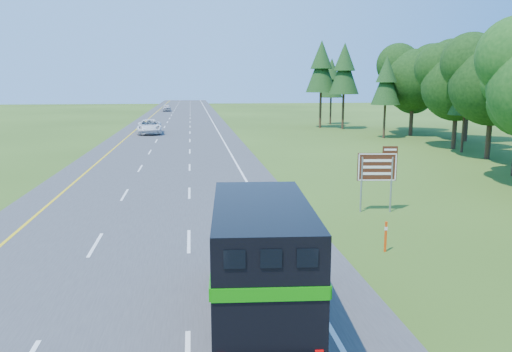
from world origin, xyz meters
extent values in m
cube|color=#38383A|center=(0.00, 50.00, 0.02)|extent=(15.00, 260.00, 0.04)
cube|color=yellow|center=(-5.50, 50.00, 0.04)|extent=(0.15, 260.00, 0.01)
cube|color=white|center=(5.50, 50.00, 0.04)|extent=(0.15, 260.00, 0.01)
cylinder|color=black|center=(3.00, 7.08, 0.56)|extent=(0.41, 1.06, 1.04)
cylinder|color=black|center=(4.98, 6.94, 0.56)|extent=(0.41, 1.06, 1.04)
cylinder|color=black|center=(2.67, 2.57, 0.56)|extent=(0.41, 1.06, 1.04)
cylinder|color=black|center=(4.64, 2.42, 0.56)|extent=(0.41, 1.06, 1.04)
cylinder|color=black|center=(4.56, 1.29, 0.56)|extent=(0.41, 1.06, 1.04)
cube|color=black|center=(3.76, 4.00, 0.67)|extent=(2.81, 7.69, 0.26)
cube|color=black|center=(3.98, 6.92, 1.70)|extent=(2.43, 1.86, 1.79)
cube|color=black|center=(4.04, 7.78, 2.17)|extent=(2.07, 0.21, 0.57)
cube|color=black|center=(3.72, 3.34, 2.10)|extent=(2.76, 5.63, 2.59)
cube|color=#0E7E06|center=(3.51, 0.60, 2.23)|extent=(2.35, 0.21, 0.28)
cube|color=#0E7E06|center=(2.52, 3.43, 2.23)|extent=(0.44, 5.46, 0.28)
cube|color=#0E7E06|center=(4.91, 3.25, 2.23)|extent=(0.44, 5.46, 0.28)
cube|color=black|center=(2.81, 0.65, 2.97)|extent=(0.43, 0.07, 0.38)
cube|color=black|center=(3.51, 0.60, 2.97)|extent=(0.43, 0.07, 0.38)
cube|color=black|center=(4.22, 0.54, 2.97)|extent=(0.43, 0.07, 0.38)
imported|color=silver|center=(-3.19, 55.31, 0.92)|extent=(3.35, 6.52, 1.76)
imported|color=#B4B5BB|center=(-3.43, 106.54, 0.84)|extent=(2.09, 4.78, 1.60)
cylinder|color=gray|center=(10.29, 14.73, 1.39)|extent=(0.09, 0.09, 2.77)
cylinder|color=gray|center=(11.76, 14.56, 1.39)|extent=(0.09, 0.09, 2.77)
cube|color=#401A0D|center=(11.02, 14.64, 2.26)|extent=(1.93, 0.28, 1.39)
cube|color=#401A0D|center=(11.62, 14.57, 3.12)|extent=(0.74, 0.14, 0.33)
cube|color=white|center=(11.02, 14.61, 2.26)|extent=(1.84, 0.23, 1.33)
cube|color=#E9400C|center=(9.23, 8.85, 0.59)|extent=(0.09, 0.04, 1.19)
cube|color=white|center=(9.23, 8.85, 0.92)|extent=(0.10, 0.05, 0.13)
camera|label=1|loc=(2.04, -8.47, 6.32)|focal=35.00mm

